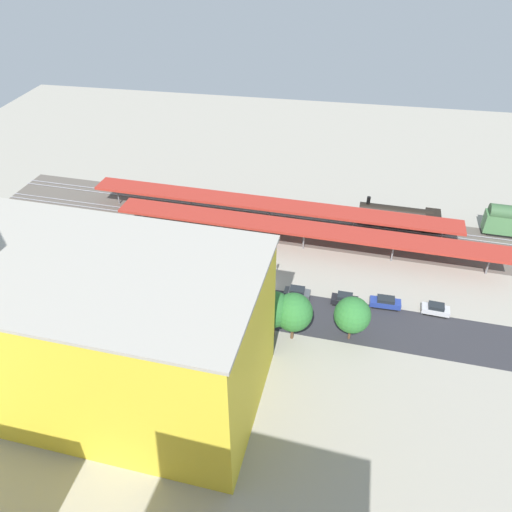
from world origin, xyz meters
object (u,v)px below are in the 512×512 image
(platform_canopy_near, at_px, (304,229))
(construction_building, at_px, (92,331))
(locomotive, at_px, (402,217))
(parked_car_0, at_px, (436,309))
(box_truck_0, at_px, (153,299))
(platform_canopy_far, at_px, (270,204))
(parked_car_3, at_px, (297,293))
(street_tree_0, at_px, (107,284))
(street_tree_1, at_px, (256,304))
(parked_car_1, at_px, (385,303))
(street_tree_2, at_px, (293,312))
(street_tree_5, at_px, (230,306))
(street_tree_4, at_px, (352,315))
(parked_car_2, at_px, (344,300))
(traffic_light, at_px, (272,266))
(street_tree_3, at_px, (274,309))

(platform_canopy_near, relative_size, construction_building, 1.73)
(locomotive, relative_size, parked_car_0, 3.91)
(locomotive, height_order, box_truck_0, locomotive)
(platform_canopy_far, distance_m, parked_car_3, 22.16)
(street_tree_0, bearing_deg, construction_building, 109.55)
(parked_car_0, height_order, street_tree_1, street_tree_1)
(parked_car_1, bearing_deg, street_tree_1, 25.84)
(parked_car_3, height_order, construction_building, construction_building)
(platform_canopy_near, distance_m, street_tree_2, 22.35)
(street_tree_2, bearing_deg, box_truck_0, -7.23)
(locomotive, bearing_deg, box_truck_0, 38.41)
(platform_canopy_far, height_order, street_tree_5, street_tree_5)
(parked_car_0, bearing_deg, street_tree_4, 31.02)
(platform_canopy_far, bearing_deg, parked_car_2, 125.67)
(street_tree_0, distance_m, street_tree_5, 18.09)
(parked_car_0, distance_m, traffic_light, 25.46)
(street_tree_0, xyz_separation_m, street_tree_1, (-21.64, -0.29, -0.65))
(street_tree_0, bearing_deg, parked_car_1, -167.04)
(parked_car_0, distance_m, parked_car_1, 7.39)
(platform_canopy_near, bearing_deg, traffic_light, 72.73)
(locomotive, xyz_separation_m, parked_car_2, (9.81, 24.57, -1.13))
(street_tree_3, relative_size, street_tree_4, 1.09)
(platform_canopy_near, height_order, street_tree_2, street_tree_2)
(locomotive, bearing_deg, street_tree_2, 63.12)
(construction_building, bearing_deg, parked_car_0, -149.96)
(platform_canopy_far, xyz_separation_m, traffic_light, (-3.45, 19.65, 0.54))
(platform_canopy_near, distance_m, parked_car_1, 19.46)
(platform_canopy_near, height_order, street_tree_5, street_tree_5)
(box_truck_0, bearing_deg, street_tree_3, 171.34)
(parked_car_0, relative_size, street_tree_3, 0.54)
(platform_canopy_far, relative_size, parked_car_0, 16.80)
(parked_car_0, bearing_deg, street_tree_2, 23.53)
(parked_car_3, xyz_separation_m, street_tree_4, (-8.30, 7.75, 3.78))
(street_tree_4, bearing_deg, street_tree_2, 9.87)
(parked_car_2, bearing_deg, box_truck_0, 11.71)
(platform_canopy_near, distance_m, platform_canopy_far, 10.32)
(parked_car_1, height_order, street_tree_3, street_tree_3)
(street_tree_4, height_order, traffic_light, traffic_light)
(platform_canopy_far, relative_size, street_tree_1, 8.17)
(platform_canopy_near, distance_m, street_tree_0, 34.50)
(locomotive, height_order, street_tree_4, street_tree_4)
(locomotive, xyz_separation_m, street_tree_1, (22.10, 33.03, 3.50))
(parked_car_1, relative_size, box_truck_0, 0.47)
(street_tree_3, bearing_deg, construction_building, 32.12)
(traffic_light, bearing_deg, street_tree_2, 114.48)
(locomotive, xyz_separation_m, box_truck_0, (38.48, 30.51, -0.32))
(street_tree_1, relative_size, traffic_light, 1.20)
(box_truck_0, distance_m, street_tree_5, 13.42)
(street_tree_3, bearing_deg, traffic_light, -79.48)
(parked_car_3, xyz_separation_m, street_tree_1, (4.94, 8.91, 4.73))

